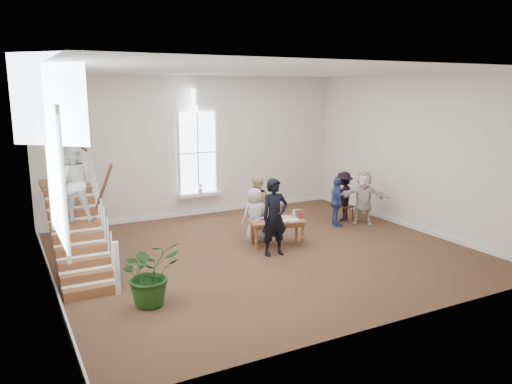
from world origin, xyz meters
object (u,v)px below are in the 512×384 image
library_table (278,223)px  woman_cluster_a (337,202)px  woman_cluster_c (363,198)px  person_yellow (256,205)px  elderly_woman (255,215)px  woman_cluster_b (343,196)px  floor_plant (150,273)px  side_chair (343,203)px  police_officer (275,217)px

library_table → woman_cluster_a: woman_cluster_a is taller
woman_cluster_c → person_yellow: bearing=-149.7°
elderly_woman → woman_cluster_b: woman_cluster_b is taller
person_yellow → woman_cluster_a: size_ratio=1.15×
library_table → woman_cluster_a: bearing=31.4°
woman_cluster_c → floor_plant: woman_cluster_c is taller
woman_cluster_a → woman_cluster_c: 0.89m
person_yellow → floor_plant: bearing=26.6°
library_table → woman_cluster_c: 3.43m
side_chair → woman_cluster_c: bearing=-84.5°
library_table → floor_plant: (-4.03, -2.10, 0.03)m
police_officer → woman_cluster_c: bearing=19.5°
library_table → elderly_woman: (-0.37, 0.60, 0.12)m
library_table → elderly_woman: size_ratio=1.08×
woman_cluster_b → woman_cluster_a: bearing=3.6°
woman_cluster_c → floor_plant: 7.88m
library_table → woman_cluster_c: (3.37, 0.60, 0.22)m
police_officer → floor_plant: bearing=-156.4°
police_officer → library_table: bearing=55.9°
woman_cluster_a → police_officer: bearing=136.5°
person_yellow → woman_cluster_c: size_ratio=1.03×
police_officer → elderly_woman: bearing=86.9°
woman_cluster_b → floor_plant: size_ratio=1.22×
police_officer → woman_cluster_b: 4.06m
police_officer → woman_cluster_a: police_officer is taller
library_table → woman_cluster_a: 2.64m
woman_cluster_a → side_chair: bearing=-31.4°
woman_cluster_c → police_officer: bearing=-123.4°
woman_cluster_c → side_chair: bearing=145.3°
woman_cluster_a → library_table: bearing=128.1°
library_table → side_chair: bearing=36.2°
woman_cluster_a → woman_cluster_c: bearing=-82.6°
police_officer → side_chair: bearing=29.8°
police_officer → woman_cluster_c: 4.04m
elderly_woman → library_table: bearing=124.3°
woman_cluster_b → elderly_woman: bearing=-22.7°
woman_cluster_a → side_chair: woman_cluster_a is taller
library_table → side_chair: size_ratio=1.63×
police_officer → elderly_woman: (0.10, 1.25, -0.23)m
elderly_woman → side_chair: elderly_woman is taller
police_officer → floor_plant: 3.86m
woman_cluster_c → side_chair: woman_cluster_c is taller
floor_plant → side_chair: floor_plant is taller
elderly_woman → woman_cluster_b: bearing=-166.6°
person_yellow → woman_cluster_b: (3.18, 0.15, -0.08)m
person_yellow → woman_cluster_c: 3.47m
woman_cluster_a → woman_cluster_c: size_ratio=0.90×
elderly_woman → floor_plant: elderly_woman is taller
woman_cluster_a → woman_cluster_b: (0.60, 0.45, 0.03)m
woman_cluster_c → elderly_woman: bearing=-141.4°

